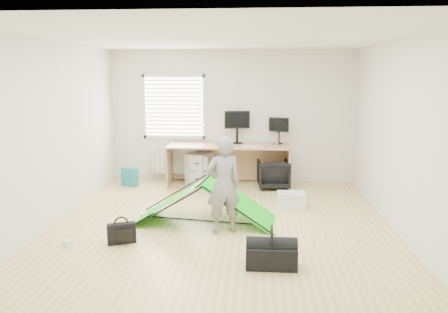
# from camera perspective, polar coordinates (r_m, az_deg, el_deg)

# --- Properties ---
(ground) EXTENTS (5.50, 5.50, 0.00)m
(ground) POSITION_cam_1_polar(r_m,az_deg,el_deg) (6.63, -0.25, -8.74)
(ground) COLOR #D2B970
(ground) RESTS_ON ground
(back_wall) EXTENTS (5.00, 0.02, 2.70)m
(back_wall) POSITION_cam_1_polar(r_m,az_deg,el_deg) (9.04, 1.06, 5.24)
(back_wall) COLOR silver
(back_wall) RESTS_ON ground
(window) EXTENTS (1.20, 0.06, 1.20)m
(window) POSITION_cam_1_polar(r_m,az_deg,el_deg) (9.12, -6.55, 6.49)
(window) COLOR silver
(window) RESTS_ON back_wall
(radiator) EXTENTS (1.00, 0.12, 0.60)m
(radiator) POSITION_cam_1_polar(r_m,az_deg,el_deg) (9.23, -6.45, -0.36)
(radiator) COLOR silver
(radiator) RESTS_ON back_wall
(desk) EXTENTS (2.41, 0.78, 0.82)m
(desk) POSITION_cam_1_polar(r_m,az_deg,el_deg) (8.75, 0.58, -1.16)
(desk) COLOR tan
(desk) RESTS_ON ground
(filing_cabinet) EXTENTS (0.59, 0.66, 0.64)m
(filing_cabinet) POSITION_cam_1_polar(r_m,az_deg,el_deg) (8.93, -3.13, -1.52)
(filing_cabinet) COLOR #ABADB0
(filing_cabinet) RESTS_ON ground
(monitor_left) EXTENTS (0.52, 0.19, 0.49)m
(monitor_left) POSITION_cam_1_polar(r_m,az_deg,el_deg) (8.85, 1.73, 3.27)
(monitor_left) COLOR black
(monitor_left) RESTS_ON desk
(monitor_right) EXTENTS (0.42, 0.23, 0.39)m
(monitor_right) POSITION_cam_1_polar(r_m,az_deg,el_deg) (8.87, 7.13, 2.90)
(monitor_right) COLOR black
(monitor_right) RESTS_ON desk
(keyboard) EXTENTS (0.43, 0.21, 0.02)m
(keyboard) POSITION_cam_1_polar(r_m,az_deg,el_deg) (8.50, 3.67, 1.34)
(keyboard) COLOR beige
(keyboard) RESTS_ON desk
(thermos) EXTENTS (0.07, 0.07, 0.24)m
(thermos) POSITION_cam_1_polar(r_m,az_deg,el_deg) (8.72, 6.91, 2.25)
(thermos) COLOR #AD6175
(thermos) RESTS_ON desk
(office_chair) EXTENTS (0.65, 0.66, 0.56)m
(office_chair) POSITION_cam_1_polar(r_m,az_deg,el_deg) (8.63, 6.46, -2.29)
(office_chair) COLOR black
(office_chair) RESTS_ON ground
(person) EXTENTS (0.59, 0.49, 1.37)m
(person) POSITION_cam_1_polar(r_m,az_deg,el_deg) (6.08, -0.10, -3.76)
(person) COLOR gray
(person) RESTS_ON ground
(kite) EXTENTS (2.20, 1.21, 0.65)m
(kite) POSITION_cam_1_polar(r_m,az_deg,el_deg) (6.62, -2.57, -5.83)
(kite) COLOR #14C613
(kite) RESTS_ON ground
(storage_crate) EXTENTS (0.47, 0.34, 0.25)m
(storage_crate) POSITION_cam_1_polar(r_m,az_deg,el_deg) (7.46, 8.77, -5.61)
(storage_crate) COLOR silver
(storage_crate) RESTS_ON ground
(tote_bag) EXTENTS (0.34, 0.21, 0.37)m
(tote_bag) POSITION_cam_1_polar(r_m,az_deg,el_deg) (8.94, -12.21, -2.62)
(tote_bag) COLOR #1D7281
(tote_bag) RESTS_ON ground
(laptop_bag) EXTENTS (0.38, 0.25, 0.28)m
(laptop_bag) POSITION_cam_1_polar(r_m,az_deg,el_deg) (6.00, -13.23, -9.75)
(laptop_bag) COLOR black
(laptop_bag) RESTS_ON ground
(white_box) EXTENTS (0.11, 0.11, 0.09)m
(white_box) POSITION_cam_1_polar(r_m,az_deg,el_deg) (6.12, -19.76, -10.65)
(white_box) COLOR silver
(white_box) RESTS_ON ground
(duffel_bag) EXTENTS (0.59, 0.30, 0.26)m
(duffel_bag) POSITION_cam_1_polar(r_m,az_deg,el_deg) (5.21, 6.20, -12.85)
(duffel_bag) COLOR black
(duffel_bag) RESTS_ON ground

